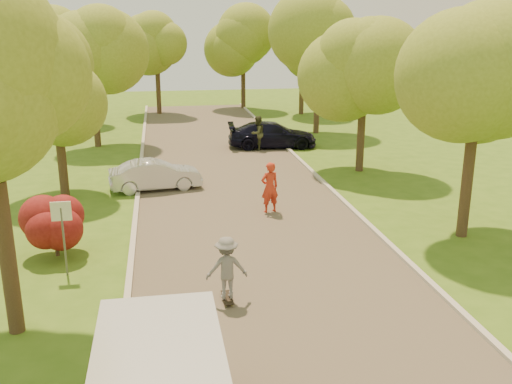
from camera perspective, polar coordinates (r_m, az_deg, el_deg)
ground at (r=13.73m, az=4.44°, el=-13.45°), size 100.00×100.00×0.00m
road at (r=20.90m, az=-0.84°, el=-2.60°), size 8.00×60.00×0.01m
curb_left at (r=20.69m, az=-12.01°, el=-3.02°), size 0.18×60.00×0.12m
curb_right at (r=21.84m, az=9.72°, el=-1.84°), size 0.18×60.00×0.12m
street_sign at (r=16.63m, az=-18.81°, el=-2.93°), size 0.55×0.06×2.17m
red_shrub at (r=18.26m, az=-19.54°, el=-2.83°), size 1.70×1.70×1.95m
tree_l_midb at (r=23.93m, az=-19.07°, el=10.20°), size 4.30×4.20×6.62m
tree_l_far at (r=33.72m, az=-15.85°, el=13.56°), size 4.92×4.80×7.79m
tree_r_mida at (r=19.37m, az=22.02°, el=11.47°), size 5.13×5.00×7.95m
tree_r_midb at (r=27.34m, az=11.19°, el=12.08°), size 4.51×4.40×7.01m
tree_r_far at (r=36.98m, az=6.64°, el=14.83°), size 5.33×5.20×8.34m
tree_bg_a at (r=41.94m, az=-18.08°, el=13.63°), size 5.12×5.00×7.72m
tree_bg_b at (r=44.96m, az=4.98°, el=14.78°), size 5.12×5.00×7.95m
tree_bg_c at (r=45.55m, az=-9.66°, el=13.99°), size 4.92×4.80×7.33m
tree_bg_d at (r=48.09m, az=-1.04°, el=14.68°), size 5.12×5.00×7.72m
silver_sedan at (r=24.68m, az=-10.02°, el=1.69°), size 4.02×1.86×1.28m
dark_sedan at (r=32.76m, az=1.62°, el=5.75°), size 5.19×2.45×1.46m
longboard at (r=14.87m, az=-2.90°, el=-10.52°), size 0.25×0.85×0.10m
skateboarder at (r=14.51m, az=-2.95°, el=-7.58°), size 1.07×0.63×1.64m
person_striped at (r=21.25m, az=1.38°, el=0.45°), size 0.80×0.63×1.94m
person_olive at (r=31.92m, az=0.16°, el=5.89°), size 1.19×1.16×1.93m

